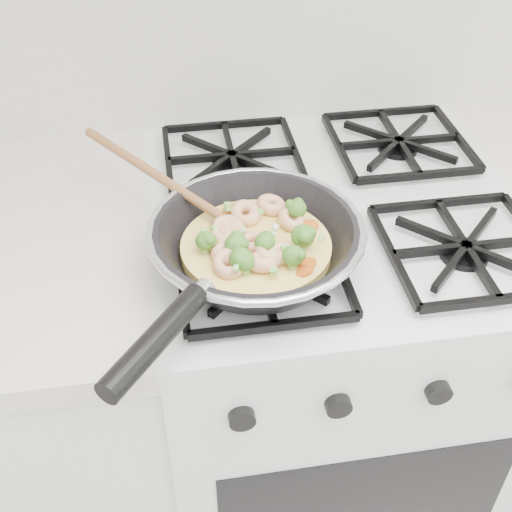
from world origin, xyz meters
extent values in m
cube|color=white|center=(0.00, 1.70, 0.45)|extent=(0.60, 0.60, 0.90)
cube|color=black|center=(0.00, 1.70, 0.91)|extent=(0.56, 0.56, 0.02)
torus|color=silver|center=(-0.15, 1.56, 0.98)|extent=(0.30, 0.30, 0.01)
cylinder|color=black|center=(-0.30, 1.39, 0.98)|extent=(0.13, 0.15, 0.03)
cylinder|color=#F9DC6C|center=(-0.15, 1.56, 0.94)|extent=(0.21, 0.21, 0.02)
ellipsoid|color=#955F36|center=(-0.19, 1.60, 0.96)|extent=(0.06, 0.06, 0.01)
cylinder|color=#955F36|center=(-0.29, 1.71, 0.99)|extent=(0.19, 0.21, 0.05)
torus|color=#E7B488|center=(-0.19, 1.59, 0.96)|extent=(0.07, 0.07, 0.02)
torus|color=#E7B488|center=(-0.18, 1.58, 0.96)|extent=(0.06, 0.06, 0.02)
torus|color=#E7B488|center=(-0.20, 1.52, 0.96)|extent=(0.06, 0.06, 0.02)
torus|color=#E7B488|center=(-0.13, 1.53, 0.96)|extent=(0.04, 0.04, 0.02)
torus|color=#E7B488|center=(-0.14, 1.53, 0.96)|extent=(0.06, 0.06, 0.03)
torus|color=#E7B488|center=(-0.16, 1.56, 0.96)|extent=(0.05, 0.05, 0.02)
torus|color=#E7B488|center=(-0.20, 1.54, 0.96)|extent=(0.06, 0.06, 0.03)
torus|color=#E7B488|center=(-0.10, 1.60, 0.96)|extent=(0.06, 0.05, 0.03)
torus|color=#E7B488|center=(-0.12, 1.64, 0.96)|extent=(0.06, 0.06, 0.02)
torus|color=#E7B488|center=(-0.16, 1.62, 0.96)|extent=(0.07, 0.07, 0.03)
torus|color=#E7B488|center=(-0.19, 1.58, 0.96)|extent=(0.07, 0.07, 0.02)
torus|color=#E7B488|center=(-0.15, 1.51, 0.96)|extent=(0.05, 0.06, 0.03)
ellipsoid|color=#4C882C|center=(-0.09, 1.61, 0.97)|extent=(0.04, 0.04, 0.03)
ellipsoid|color=#4C882C|center=(-0.18, 1.54, 0.97)|extent=(0.04, 0.04, 0.03)
ellipsoid|color=#4C882C|center=(-0.18, 1.51, 0.97)|extent=(0.04, 0.04, 0.03)
ellipsoid|color=#4C882C|center=(-0.15, 1.54, 0.97)|extent=(0.04, 0.04, 0.03)
ellipsoid|color=#4C882C|center=(-0.22, 1.56, 0.97)|extent=(0.03, 0.03, 0.03)
ellipsoid|color=#4C882C|center=(-0.18, 1.51, 0.97)|extent=(0.03, 0.03, 0.03)
ellipsoid|color=#4C882C|center=(-0.09, 1.54, 0.97)|extent=(0.04, 0.04, 0.03)
ellipsoid|color=#4C882C|center=(-0.11, 1.51, 0.97)|extent=(0.04, 0.04, 0.03)
cylinder|color=#D6611B|center=(-0.20, 1.55, 0.95)|extent=(0.04, 0.04, 0.01)
cylinder|color=#D6611B|center=(-0.08, 1.59, 0.95)|extent=(0.03, 0.03, 0.01)
cylinder|color=#D6611B|center=(-0.18, 1.64, 0.95)|extent=(0.04, 0.04, 0.01)
cylinder|color=#D6611B|center=(-0.17, 1.53, 0.95)|extent=(0.03, 0.03, 0.01)
cylinder|color=#D6611B|center=(-0.15, 1.52, 0.95)|extent=(0.04, 0.04, 0.01)
cylinder|color=#D6611B|center=(-0.10, 1.50, 0.95)|extent=(0.04, 0.04, 0.01)
cylinder|color=#D6611B|center=(-0.15, 1.56, 0.95)|extent=(0.04, 0.04, 0.01)
cylinder|color=#D6611B|center=(-0.09, 1.51, 0.95)|extent=(0.04, 0.04, 0.01)
cylinder|color=#D6611B|center=(-0.08, 1.59, 0.95)|extent=(0.03, 0.03, 0.01)
cylinder|color=#D6611B|center=(-0.20, 1.53, 0.95)|extent=(0.04, 0.04, 0.01)
cylinder|color=#B9D898|center=(-0.13, 1.56, 0.98)|extent=(0.01, 0.01, 0.01)
cylinder|color=#B9D898|center=(-0.14, 1.52, 0.97)|extent=(0.01, 0.01, 0.01)
cylinder|color=#7CCD52|center=(-0.18, 1.63, 0.97)|extent=(0.01, 0.01, 0.01)
cylinder|color=#7CCD52|center=(-0.15, 1.55, 0.97)|extent=(0.01, 0.01, 0.01)
cylinder|color=#7CCD52|center=(-0.14, 1.62, 0.97)|extent=(0.01, 0.01, 0.01)
cylinder|color=#7CCD52|center=(-0.14, 1.55, 0.97)|extent=(0.01, 0.01, 0.01)
cylinder|color=#B9D898|center=(-0.12, 1.51, 0.98)|extent=(0.01, 0.01, 0.01)
cylinder|color=#B9D898|center=(-0.10, 1.55, 0.97)|extent=(0.01, 0.01, 0.01)
cylinder|color=#7CCD52|center=(-0.21, 1.58, 0.97)|extent=(0.01, 0.01, 0.01)
cylinder|color=#7CCD52|center=(-0.19, 1.49, 0.97)|extent=(0.01, 0.01, 0.01)
cylinder|color=#B9D898|center=(-0.09, 1.62, 0.97)|extent=(0.01, 0.01, 0.01)
cylinder|color=#B9D898|center=(-0.17, 1.57, 0.98)|extent=(0.01, 0.01, 0.01)
cylinder|color=#B9D898|center=(-0.13, 1.55, 0.98)|extent=(0.01, 0.01, 0.01)
cylinder|color=#7CCD52|center=(-0.14, 1.49, 0.97)|extent=(0.01, 0.01, 0.01)
cylinder|color=#7CCD52|center=(-0.12, 1.52, 0.97)|extent=(0.01, 0.01, 0.01)
cylinder|color=#7CCD52|center=(-0.07, 1.53, 0.98)|extent=(0.01, 0.01, 0.01)
cylinder|color=#7CCD52|center=(-0.22, 1.58, 0.97)|extent=(0.01, 0.01, 0.01)
cylinder|color=#7CCD52|center=(-0.14, 1.54, 0.97)|extent=(0.01, 0.01, 0.01)
camera|label=1|loc=(-0.26, 0.88, 1.52)|focal=46.24mm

